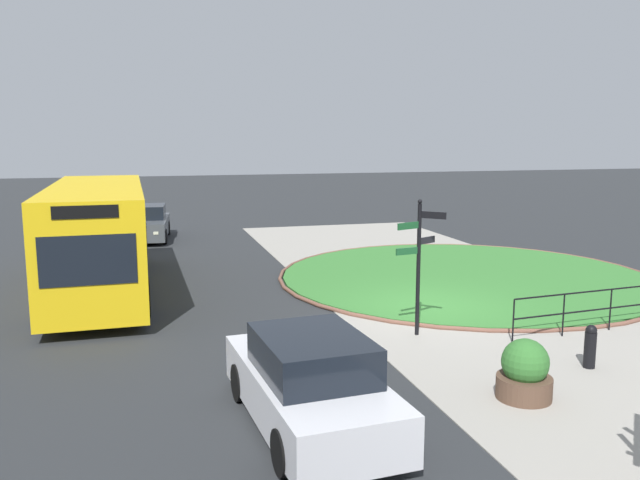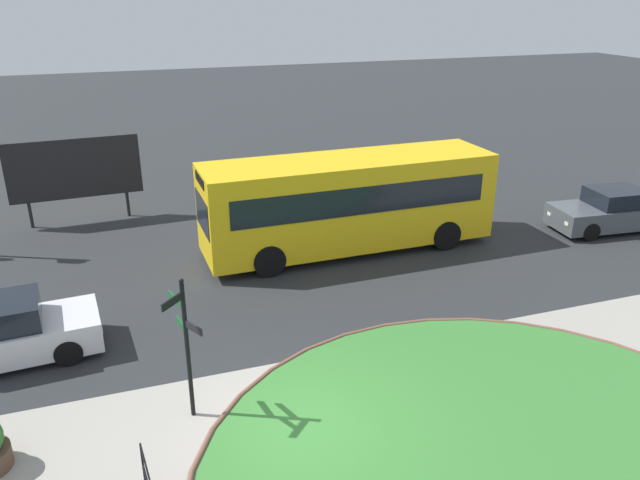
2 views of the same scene
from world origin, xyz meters
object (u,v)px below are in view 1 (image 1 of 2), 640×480
bollard_foreground (590,346)px  car_trailing (147,224)px  car_far_lane (310,384)px  planter_near_signpost (525,373)px  bus_yellow (98,235)px  signpost_directional (418,257)px

bollard_foreground → car_trailing: car_trailing is taller
car_far_lane → planter_near_signpost: bearing=-93.9°
bus_yellow → car_far_lane: size_ratio=2.21×
bollard_foreground → car_far_lane: bearing=99.7°
car_far_lane → car_trailing: (19.58, 2.27, -0.01)m
bollard_foreground → planter_near_signpost: bearing=115.1°
car_far_lane → car_trailing: 19.71m
signpost_directional → bollard_foreground: signpost_directional is taller
bus_yellow → car_far_lane: bearing=19.0°
bollard_foreground → bus_yellow: bus_yellow is taller
car_far_lane → planter_near_signpost: (0.03, -3.80, -0.22)m
signpost_directional → bollard_foreground: bearing=-139.6°
bollard_foreground → planter_near_signpost: (-0.97, 2.07, 0.03)m
car_trailing → bus_yellow: bearing=-3.1°
signpost_directional → car_trailing: size_ratio=0.72×
bus_yellow → car_trailing: bus_yellow is taller
bus_yellow → car_far_lane: 10.70m
bus_yellow → planter_near_signpost: bus_yellow is taller
car_trailing → car_far_lane: bearing=11.7°
bollard_foreground → signpost_directional: bearing=40.4°
signpost_directional → bollard_foreground: 3.93m
bollard_foreground → car_trailing: size_ratio=0.20×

